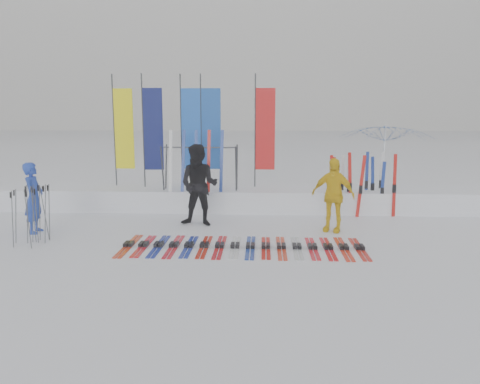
# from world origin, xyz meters

# --- Properties ---
(ground) EXTENTS (120.00, 120.00, 0.00)m
(ground) POSITION_xyz_m (0.00, 0.00, 0.00)
(ground) COLOR white
(ground) RESTS_ON ground
(snow_bank) EXTENTS (14.00, 1.60, 0.60)m
(snow_bank) POSITION_xyz_m (0.00, 4.60, 0.30)
(snow_bank) COLOR white
(snow_bank) RESTS_ON ground
(person_blue) EXTENTS (0.45, 0.63, 1.62)m
(person_blue) POSITION_xyz_m (-4.50, 1.68, 0.81)
(person_blue) COLOR #1E3DB1
(person_blue) RESTS_ON ground
(person_black) EXTENTS (1.08, 0.91, 1.98)m
(person_black) POSITION_xyz_m (-0.84, 2.58, 0.99)
(person_black) COLOR black
(person_black) RESTS_ON ground
(person_yellow) EXTENTS (1.08, 0.79, 1.71)m
(person_yellow) POSITION_xyz_m (2.31, 2.15, 0.85)
(person_yellow) COLOR yellow
(person_yellow) RESTS_ON ground
(tent_canopy) EXTENTS (2.88, 2.93, 2.45)m
(tent_canopy) POSITION_xyz_m (4.32, 5.53, 1.23)
(tent_canopy) COLOR white
(tent_canopy) RESTS_ON ground
(ski_row) EXTENTS (4.89, 1.68, 0.07)m
(ski_row) POSITION_xyz_m (0.30, 0.69, 0.04)
(ski_row) COLOR red
(ski_row) RESTS_ON ground
(pole_cluster) EXTENTS (0.72, 0.71, 1.26)m
(pole_cluster) POSITION_xyz_m (-4.11, 0.84, 0.61)
(pole_cluster) COLOR #595B60
(pole_cluster) RESTS_ON ground
(feather_flags) EXTENTS (4.67, 0.29, 3.20)m
(feather_flags) POSITION_xyz_m (-1.46, 4.87, 2.24)
(feather_flags) COLOR #383A3F
(feather_flags) RESTS_ON ground
(ski_rack) EXTENTS (2.04, 0.80, 1.23)m
(ski_rack) POSITION_xyz_m (-1.02, 4.20, 1.38)
(ski_rack) COLOR #383A3F
(ski_rack) RESTS_ON ground
(upright_skis) EXTENTS (1.69, 1.04, 1.69)m
(upright_skis) POSITION_xyz_m (3.34, 4.12, 0.80)
(upright_skis) COLOR silver
(upright_skis) RESTS_ON ground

